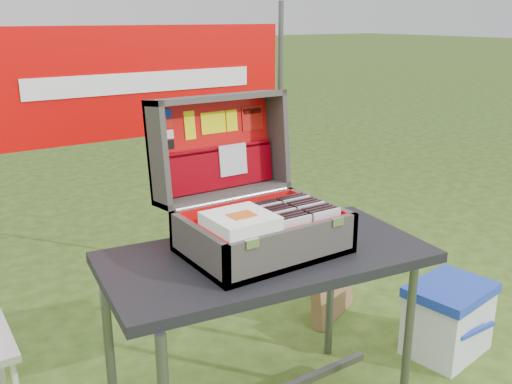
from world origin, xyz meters
TOP-DOWN VIEW (x-y plane):
  - table at (-0.01, 0.00)m, footprint 1.29×0.77m
  - table_top at (-0.01, 0.00)m, footprint 1.29×0.77m
  - table_leg_fr at (0.54, -0.24)m, footprint 0.04×0.04m
  - table_leg_bl at (-0.56, 0.25)m, footprint 0.04×0.04m
  - table_leg_br at (0.54, 0.25)m, footprint 0.04×0.04m
  - suitcase at (-0.01, 0.08)m, footprint 0.58×0.57m
  - suitcase_base_bottom at (-0.01, 0.02)m, footprint 0.58×0.41m
  - suitcase_base_wall_front at (-0.01, -0.17)m, footprint 0.58×0.02m
  - suitcase_base_wall_back at (-0.01, 0.21)m, footprint 0.58×0.02m
  - suitcase_base_wall_left at (-0.29, 0.02)m, footprint 0.02×0.41m
  - suitcase_base_wall_right at (0.26, 0.02)m, footprint 0.02×0.41m
  - suitcase_liner_floor at (-0.01, 0.02)m, footprint 0.53×0.37m
  - suitcase_latch_left at (-0.20, -0.19)m, footprint 0.05×0.01m
  - suitcase_latch_right at (0.17, -0.19)m, footprint 0.05×0.01m
  - suitcase_hinge at (-0.01, 0.23)m, footprint 0.52×0.02m
  - suitcase_lid_back at (-0.01, 0.39)m, footprint 0.58×0.06m
  - suitcase_lid_rim_far at (-0.01, 0.34)m, footprint 0.58×0.16m
  - suitcase_lid_rim_near at (-0.01, 0.30)m, footprint 0.58×0.16m
  - suitcase_lid_rim_left at (-0.29, 0.32)m, footprint 0.02×0.20m
  - suitcase_lid_rim_right at (0.26, 0.32)m, footprint 0.02×0.20m
  - suitcase_lid_liner at (-0.01, 0.37)m, footprint 0.53×0.04m
  - suitcase_liner_wall_front at (-0.01, -0.16)m, footprint 0.53×0.01m
  - suitcase_liner_wall_back at (-0.01, 0.20)m, footprint 0.53×0.01m
  - suitcase_liner_wall_left at (-0.28, 0.02)m, footprint 0.01×0.37m
  - suitcase_liner_wall_right at (0.25, 0.02)m, footprint 0.01×0.37m
  - suitcase_lid_pocket at (-0.01, 0.35)m, footprint 0.51×0.05m
  - suitcase_pocket_edge at (-0.01, 0.35)m, footprint 0.50×0.02m
  - suitcase_pocket_cd at (0.05, 0.33)m, footprint 0.13×0.02m
  - lid_sticker_cc_a at (-0.22, 0.38)m, footprint 0.06×0.01m
  - lid_sticker_cc_b at (-0.22, 0.38)m, footprint 0.06×0.01m
  - lid_sticker_cc_c at (-0.22, 0.37)m, footprint 0.06×0.01m
  - lid_sticker_cc_d at (-0.22, 0.37)m, footprint 0.06×0.01m
  - lid_card_neon_tall at (-0.12, 0.38)m, footprint 0.05×0.01m
  - lid_card_neon_main at (-0.01, 0.38)m, footprint 0.11×0.01m
  - lid_card_neon_small at (0.07, 0.38)m, footprint 0.05×0.01m
  - lid_sticker_band at (0.18, 0.38)m, footprint 0.10×0.01m
  - lid_sticker_band_bar at (0.18, 0.38)m, footprint 0.09×0.01m
  - cd_left_0 at (0.02, -0.14)m, footprint 0.13×0.01m
  - cd_left_1 at (0.02, -0.12)m, footprint 0.13×0.01m
  - cd_left_2 at (0.02, -0.09)m, footprint 0.13×0.01m
  - cd_left_3 at (0.02, -0.07)m, footprint 0.13×0.01m
  - cd_left_4 at (0.02, -0.05)m, footprint 0.13×0.01m
  - cd_left_5 at (0.02, -0.03)m, footprint 0.13×0.01m
  - cd_left_6 at (0.02, -0.00)m, footprint 0.13×0.01m
  - cd_left_7 at (0.02, 0.02)m, footprint 0.13×0.01m
  - cd_left_8 at (0.02, 0.04)m, footprint 0.13×0.01m
  - cd_left_9 at (0.02, 0.07)m, footprint 0.13×0.01m
  - cd_left_10 at (0.02, 0.09)m, footprint 0.13×0.01m
  - cd_right_0 at (0.16, -0.14)m, footprint 0.13×0.01m
  - cd_right_1 at (0.16, -0.12)m, footprint 0.13×0.01m
  - cd_right_2 at (0.16, -0.09)m, footprint 0.13×0.01m
  - cd_right_3 at (0.16, -0.07)m, footprint 0.13×0.01m
  - cd_right_4 at (0.16, -0.05)m, footprint 0.13×0.01m
  - cd_right_5 at (0.16, -0.03)m, footprint 0.13×0.01m
  - cd_right_6 at (0.16, -0.00)m, footprint 0.13×0.01m
  - cd_right_7 at (0.16, 0.02)m, footprint 0.13×0.01m
  - cd_right_8 at (0.16, 0.04)m, footprint 0.13×0.01m
  - cd_right_9 at (0.16, 0.07)m, footprint 0.13×0.01m
  - cd_right_10 at (0.16, 0.09)m, footprint 0.13×0.01m
  - songbook_0 at (-0.16, -0.06)m, footprint 0.22×0.22m
  - songbook_1 at (-0.16, -0.06)m, footprint 0.22×0.22m
  - songbook_2 at (-0.16, -0.06)m, footprint 0.22×0.22m
  - songbook_3 at (-0.16, -0.06)m, footprint 0.22×0.22m
  - songbook_4 at (-0.16, -0.06)m, footprint 0.22×0.22m
  - songbook_5 at (-0.16, -0.06)m, footprint 0.22×0.22m
  - songbook_6 at (-0.16, -0.06)m, footprint 0.22×0.22m
  - songbook_7 at (-0.16, -0.06)m, footprint 0.22×0.22m
  - songbook_8 at (-0.16, -0.06)m, footprint 0.22×0.22m
  - songbook_graphic at (-0.16, -0.07)m, footprint 0.09×0.07m
  - cooler at (1.04, -0.07)m, footprint 0.46×0.37m
  - cooler_body at (1.04, -0.07)m, footprint 0.43×0.35m
  - cooler_lid at (1.04, -0.07)m, footprint 0.46×0.37m
  - cooler_handle at (1.04, -0.23)m, footprint 0.25×0.02m
  - chair_leg_br at (-0.89, 0.68)m, footprint 0.02×0.02m
  - cardboard_box at (0.80, 0.53)m, footprint 0.41×0.26m
  - banner_post_right at (0.85, 1.10)m, footprint 0.03×0.03m
  - banner at (0.00, 1.09)m, footprint 1.60×0.02m
  - banner_text at (0.00, 1.08)m, footprint 1.20×0.00m

SIDE VIEW (x-z plane):
  - cooler_body at x=1.04m, z-range 0.00..0.31m
  - cooler at x=1.04m, z-range 0.00..0.36m
  - cooler_handle at x=1.04m, z-range 0.19..0.21m
  - cardboard_box at x=0.80m, z-range 0.00..0.42m
  - chair_leg_br at x=-0.89m, z-range 0.00..0.46m
  - cooler_lid at x=1.04m, z-range 0.31..0.36m
  - table_leg_fr at x=0.54m, z-range 0.00..0.72m
  - table_leg_bl at x=-0.56m, z-range 0.00..0.72m
  - table_leg_br at x=0.54m, z-range 0.00..0.72m
  - table at x=-0.01m, z-range 0.00..0.76m
  - table_top at x=-0.01m, z-range 0.72..0.76m
  - suitcase_base_bottom at x=-0.01m, z-range 0.76..0.79m
  - suitcase_liner_floor at x=-0.01m, z-range 0.79..0.79m
  - suitcase_base_wall_front at x=-0.01m, z-range 0.76..0.92m
  - suitcase_base_wall_back at x=-0.01m, z-range 0.76..0.92m
  - suitcase_base_wall_left at x=-0.29m, z-range 0.76..0.92m
  - suitcase_base_wall_right at x=0.26m, z-range 0.76..0.92m
  - banner_post_right at x=0.85m, z-range 0.00..1.70m
  - suitcase_liner_wall_front at x=-0.01m, z-range 0.79..0.92m
  - suitcase_liner_wall_back at x=-0.01m, z-range 0.79..0.92m
  - suitcase_liner_wall_left at x=-0.28m, z-range 0.79..0.92m
  - suitcase_liner_wall_right at x=0.25m, z-range 0.79..0.92m
  - cd_left_0 at x=0.02m, z-range 0.79..0.94m
  - cd_left_1 at x=0.02m, z-range 0.79..0.94m
  - cd_left_2 at x=0.02m, z-range 0.79..0.94m
  - cd_left_3 at x=0.02m, z-range 0.79..0.94m
  - cd_left_4 at x=0.02m, z-range 0.79..0.94m
  - cd_left_5 at x=0.02m, z-range 0.79..0.94m
  - cd_left_6 at x=0.02m, z-range 0.79..0.94m
  - cd_left_7 at x=0.02m, z-range 0.79..0.94m
  - cd_left_8 at x=0.02m, z-range 0.79..0.94m
  - cd_left_9 at x=0.02m, z-range 0.79..0.94m
  - cd_left_10 at x=0.02m, z-range 0.79..0.94m
  - cd_right_0 at x=0.16m, z-range 0.79..0.94m
  - cd_right_1 at x=0.16m, z-range 0.79..0.94m
  - cd_right_2 at x=0.16m, z-range 0.79..0.94m
  - cd_right_3 at x=0.16m, z-range 0.79..0.94m
  - cd_right_4 at x=0.16m, z-range 0.79..0.94m
  - cd_right_5 at x=0.16m, z-range 0.79..0.94m
  - cd_right_6 at x=0.16m, z-range 0.79..0.94m
  - cd_right_7 at x=0.16m, z-range 0.79..0.94m
  - cd_right_8 at x=0.16m, z-range 0.79..0.94m
  - cd_right_9 at x=0.16m, z-range 0.79..0.94m
  - cd_right_10 at x=0.16m, z-range 0.79..0.94m
  - suitcase_latch_left at x=-0.20m, z-range 0.89..0.92m
  - suitcase_latch_right at x=0.17m, z-range 0.89..0.92m
  - suitcase_hinge at x=-0.01m, z-range 0.91..0.93m
  - songbook_0 at x=-0.16m, z-range 0.92..0.92m
  - suitcase_lid_rim_near at x=-0.01m, z-range 0.90..0.94m
  - songbook_1 at x=-0.16m, z-range 0.92..0.93m
  - songbook_2 at x=-0.16m, z-range 0.93..0.93m
  - songbook_3 at x=-0.16m, z-range 0.93..0.94m
  - songbook_4 at x=-0.16m, z-range 0.94..0.94m
  - songbook_5 at x=-0.16m, z-range 0.94..0.95m
  - songbook_6 at x=-0.16m, z-range 0.95..0.95m
  - songbook_7 at x=-0.16m, z-range 0.95..0.96m
  - songbook_8 at x=-0.16m, z-range 0.96..0.96m
  - songbook_graphic at x=-0.16m, z-range 0.96..0.97m
  - suitcase_lid_pocket at x=-0.01m, z-range 0.93..1.10m
  - suitcase at x=-0.01m, z-range 0.76..1.32m
  - suitcase_pocket_cd at x=0.05m, z-range 0.98..1.11m
  - suitcase_pocket_edge at x=-0.01m, z-range 1.09..1.11m
  - suitcase_lid_back at x=-0.01m, z-range 0.90..1.31m
  - suitcase_lid_liner at x=-0.01m, z-range 0.93..1.29m
  - suitcase_lid_rim_left at x=-0.29m, z-range 0.90..1.33m
  - suitcase_lid_rim_right at x=0.26m, z-range 0.90..1.33m
  - lid_sticker_cc_d at x=-0.22m, z-range 1.12..1.16m
  - lid_sticker_cc_c at x=-0.22m, z-range 1.16..1.20m
  - lid_card_neon_tall at x=-0.12m, z-range 1.15..1.26m
  - lid_card_neon_main at x=-0.01m, z-range 1.16..1.25m
  - lid_card_neon_small at x=0.07m, z-range 1.16..1.25m
  - lid_sticker_band at x=0.18m, z-range 1.15..1.25m
  - lid_sticker_cc_b at x=-0.22m, z-range 1.20..1.24m
  - lid_sticker_band_bar at x=0.18m, z-range 1.22..1.24m
  - lid_sticker_cc_a at x=-0.22m, z-range 1.24..1.27m
  - banner at x=0.00m, z-range 1.02..1.58m
  - banner_text at x=0.00m, z-range 1.25..1.35m
  - suitcase_lid_rim_far at x=-0.01m, z-range 1.29..1.33m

